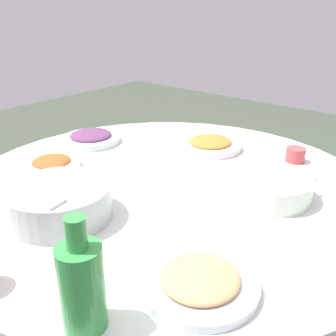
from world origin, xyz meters
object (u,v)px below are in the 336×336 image
(dish_tofu_braise, at_px, (210,144))
(green_bottle, at_px, (82,285))
(tea_cup_near, at_px, (295,155))
(round_dining_table, at_px, (166,208))
(dish_eggplant, at_px, (91,138))
(soup_bowl, at_px, (269,187))
(rice_bowl, at_px, (60,202))
(dish_shrimp, at_px, (200,281))
(dish_stirfry, at_px, (52,164))

(dish_tofu_braise, height_order, green_bottle, green_bottle)
(green_bottle, xyz_separation_m, tea_cup_near, (0.03, -0.97, -0.06))
(round_dining_table, distance_m, dish_eggplant, 0.50)
(soup_bowl, bearing_deg, dish_eggplant, 1.69)
(rice_bowl, bearing_deg, dish_tofu_braise, -91.14)
(dish_tofu_braise, relative_size, tea_cup_near, 3.54)
(dish_eggplant, height_order, tea_cup_near, tea_cup_near)
(dish_shrimp, relative_size, dish_stirfry, 1.26)
(dish_tofu_braise, xyz_separation_m, green_bottle, (-0.33, 0.88, 0.07))
(rice_bowl, relative_size, dish_stirfry, 1.42)
(dish_eggplant, bearing_deg, round_dining_table, 168.22)
(dish_eggplant, bearing_deg, rice_bowl, 132.30)
(dish_shrimp, xyz_separation_m, dish_eggplant, (0.84, -0.43, 0.00))
(dish_stirfry, xyz_separation_m, dish_eggplant, (0.11, -0.26, 0.00))
(dish_eggplant, height_order, green_bottle, green_bottle)
(dish_shrimp, relative_size, dish_eggplant, 1.05)
(tea_cup_near, bearing_deg, green_bottle, 91.49)
(round_dining_table, bearing_deg, dish_eggplant, -11.78)
(dish_tofu_braise, bearing_deg, green_bottle, 110.54)
(round_dining_table, height_order, dish_stirfry, dish_stirfry)
(dish_stirfry, bearing_deg, dish_tofu_braise, -121.07)
(round_dining_table, relative_size, dish_eggplant, 5.82)
(rice_bowl, distance_m, tea_cup_near, 0.83)
(round_dining_table, distance_m, tea_cup_near, 0.51)
(soup_bowl, xyz_separation_m, green_bottle, (0.03, 0.66, 0.06))
(dish_tofu_braise, bearing_deg, dish_eggplant, 30.95)
(round_dining_table, relative_size, dish_shrimp, 5.54)
(dish_shrimp, bearing_deg, dish_stirfry, -12.80)
(dish_eggplant, bearing_deg, dish_shrimp, 153.05)
(soup_bowl, bearing_deg, dish_stirfry, 23.14)
(soup_bowl, relative_size, dish_eggplant, 1.06)
(dish_eggplant, bearing_deg, tea_cup_near, -154.99)
(rice_bowl, distance_m, soup_bowl, 0.59)
(dish_eggplant, xyz_separation_m, tea_cup_near, (-0.72, -0.33, 0.00))
(rice_bowl, bearing_deg, dish_shrimp, -178.91)
(rice_bowl, xyz_separation_m, green_bottle, (-0.34, 0.20, 0.04))
(soup_bowl, relative_size, green_bottle, 1.10)
(dish_stirfry, bearing_deg, green_bottle, 149.51)
(rice_bowl, distance_m, green_bottle, 0.40)
(dish_stirfry, bearing_deg, round_dining_table, -156.78)
(round_dining_table, relative_size, dish_tofu_braise, 5.55)
(dish_shrimp, bearing_deg, soup_bowl, -80.75)
(soup_bowl, xyz_separation_m, dish_eggplant, (0.77, 0.02, -0.01))
(rice_bowl, height_order, soup_bowl, rice_bowl)
(dish_eggplant, bearing_deg, dish_stirfry, 111.97)
(soup_bowl, height_order, dish_stirfry, soup_bowl)
(dish_stirfry, bearing_deg, dish_eggplant, -68.03)
(dish_tofu_braise, bearing_deg, soup_bowl, 147.98)
(dish_shrimp, distance_m, dish_eggplant, 0.94)
(dish_stirfry, relative_size, tea_cup_near, 2.82)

